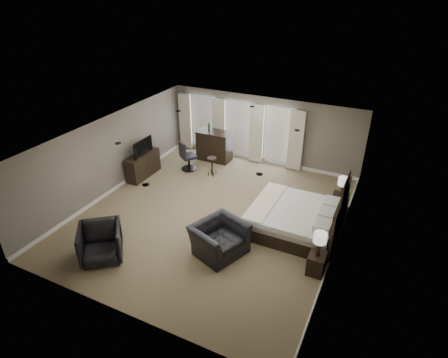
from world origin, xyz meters
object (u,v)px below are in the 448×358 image
at_px(tv, 141,152).
at_px(bar_stool_right, 212,167).
at_px(nightstand_near, 316,263).
at_px(nightstand_far, 339,205).
at_px(lamp_far, 342,187).
at_px(dresser, 143,165).
at_px(bed, 299,209).
at_px(lamp_near, 319,244).
at_px(desk_chair, 189,156).
at_px(bar_counter, 214,146).
at_px(armchair_near, 219,234).
at_px(bar_stool_left, 211,150).
at_px(armchair_far, 100,241).

bearing_deg(tv, bar_stool_right, -63.23).
height_order(nightstand_near, tv, tv).
distance_m(nightstand_far, bar_stool_right, 4.71).
xyz_separation_m(lamp_far, dresser, (-6.92, -0.59, -0.51)).
height_order(bed, tv, bed).
distance_m(lamp_near, dresser, 7.31).
height_order(nightstand_far, desk_chair, desk_chair).
bearing_deg(nightstand_near, lamp_near, 0.00).
height_order(lamp_near, lamp_far, lamp_far).
bearing_deg(bed, bar_counter, 143.25).
bearing_deg(dresser, bar_counter, 54.48).
relative_size(armchair_near, bar_counter, 0.96).
distance_m(tv, desk_chair, 1.74).
bearing_deg(lamp_far, bed, -121.54).
xyz_separation_m(bar_stool_left, desk_chair, (-0.31, -1.18, 0.19)).
distance_m(dresser, desk_chair, 1.71).
distance_m(dresser, bar_counter, 2.93).
distance_m(bed, lamp_near, 1.70).
bearing_deg(lamp_far, desk_chair, 174.15).
bearing_deg(bed, nightstand_near, -58.46).
bearing_deg(lamp_near, armchair_near, -172.07).
relative_size(armchair_near, armchair_far, 1.25).
relative_size(dresser, bar_stool_right, 2.10).
bearing_deg(desk_chair, lamp_far, -150.62).
relative_size(armchair_far, bar_stool_left, 1.36).
relative_size(tv, bar_stool_right, 1.41).
relative_size(nightstand_near, lamp_far, 0.87).
xyz_separation_m(nightstand_far, lamp_far, (0.00, 0.00, 0.63)).
height_order(lamp_near, desk_chair, lamp_near).
bearing_deg(bar_stool_right, lamp_near, -36.33).
height_order(lamp_far, armchair_near, lamp_far).
height_order(lamp_far, desk_chair, lamp_far).
xyz_separation_m(bar_counter, desk_chair, (-0.46, -1.20, -0.02)).
height_order(nightstand_far, bar_counter, bar_counter).
bearing_deg(lamp_near, armchair_far, -159.75).
xyz_separation_m(nightstand_far, lamp_near, (0.00, -2.90, 0.54)).
bearing_deg(tv, armchair_far, -156.70).
bearing_deg(bar_counter, lamp_far, -18.87).
bearing_deg(nightstand_far, desk_chair, 174.15).
height_order(lamp_far, tv, lamp_far).
bearing_deg(lamp_near, nightstand_near, 0.00).
xyz_separation_m(nightstand_near, lamp_far, (0.00, 2.90, 0.68)).
distance_m(lamp_near, armchair_near, 2.53).
relative_size(armchair_near, bar_stool_right, 1.83).
height_order(nightstand_far, tv, tv).
relative_size(bar_stool_left, bar_stool_right, 1.08).
distance_m(bar_counter, desk_chair, 1.29).
height_order(lamp_far, bar_counter, lamp_far).
height_order(armchair_near, armchair_far, armchair_near).
distance_m(tv, bar_stool_left, 2.87).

